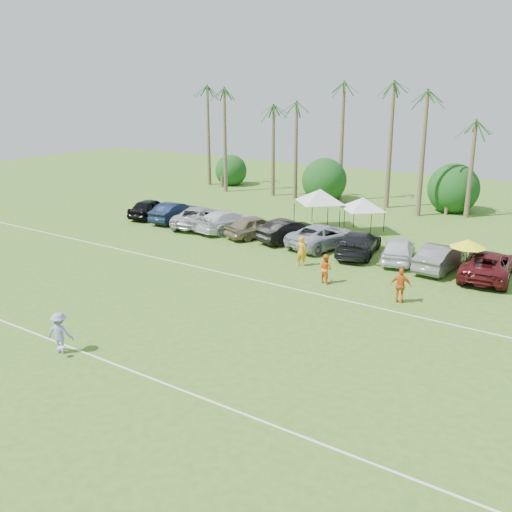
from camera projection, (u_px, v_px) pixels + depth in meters
The scene contains 31 objects.
ground at pixel (27, 363), 23.72m from camera, with size 120.00×120.00×0.00m, color #426C20.
field_lines at pixel (161, 304), 30.04m from camera, with size 80.00×12.10×0.01m.
palm_tree_0 at pixel (200, 118), 63.44m from camera, with size 2.40×2.40×8.90m.
palm_tree_1 at pixel (236, 111), 60.49m from camera, with size 2.40×2.40×9.90m.
palm_tree_2 at pixel (275, 103), 57.54m from camera, with size 2.40×2.40×10.90m.
palm_tree_3 at pixel (310, 95), 55.14m from camera, with size 2.40×2.40×11.90m.
palm_tree_4 at pixel (347, 124), 53.73m from camera, with size 2.40×2.40×8.90m.
palm_tree_5 at pixel (388, 116), 51.32m from camera, with size 2.40×2.40×9.90m.
palm_tree_6 at pixel (433, 107), 48.91m from camera, with size 2.40×2.40×10.90m.
palm_tree_7 at pixel (482, 97), 46.50m from camera, with size 2.40×2.40×11.90m.
bush_tree_0 at pixel (227, 170), 64.27m from camera, with size 4.00×4.00×4.00m.
bush_tree_1 at pixel (330, 180), 57.25m from camera, with size 4.00×4.00×4.00m.
bush_tree_2 at pixel (451, 193), 50.78m from camera, with size 4.00×4.00×4.00m.
sideline_player_a at pixel (301, 251), 36.15m from camera, with size 0.71×0.46×1.94m, color orange.
sideline_player_b at pixel (325, 269), 33.08m from camera, with size 0.84×0.65×1.72m, color orange.
sideline_player_c at pixel (401, 286), 30.04m from camera, with size 1.11×0.46×1.89m, color orange.
canopy_tent_left at pixel (320, 189), 44.92m from camera, with size 4.56×4.56×3.70m.
canopy_tent_right at pixel (363, 198), 43.60m from camera, with size 4.01×4.01×3.25m.
market_umbrella at pixel (468, 243), 33.55m from camera, with size 2.14×2.14×2.38m.
frisbee_player at pixel (60, 333), 24.43m from camera, with size 1.36×1.08×1.84m.
parked_car_0 at pixel (150, 208), 49.28m from camera, with size 1.95×4.84×1.65m, color black.
parked_car_1 at pixel (175, 212), 47.78m from camera, with size 1.75×5.01×1.65m, color black.
parked_car_2 at pixel (200, 216), 46.17m from camera, with size 2.74×5.94×1.65m, color #ACAEB4.
parked_car_3 at pixel (228, 221), 44.73m from camera, with size 2.31×5.69×1.65m, color white.
parked_car_4 at pixel (255, 226), 42.99m from camera, with size 1.95×4.84×1.65m, color #806E57.
parked_car_5 at pixel (289, 231), 41.74m from camera, with size 1.75×5.01×1.65m, color black.
parked_car_6 at pixel (324, 236), 40.29m from camera, with size 2.74×5.94×1.65m, color #AAACB6.
parked_car_7 at pixel (359, 243), 38.54m from camera, with size 2.31×5.69×1.65m, color black.
parked_car_8 at pixel (399, 249), 37.04m from camera, with size 1.95×4.84×1.65m, color silver.
parked_car_9 at pixel (441, 257), 35.37m from camera, with size 1.75×5.01×1.65m, color slate.
parked_car_10 at pixel (488, 265), 33.93m from camera, with size 2.74×5.94×1.65m, color #521317.
Camera 1 is at (19.95, -12.29, 11.18)m, focal length 40.00 mm.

